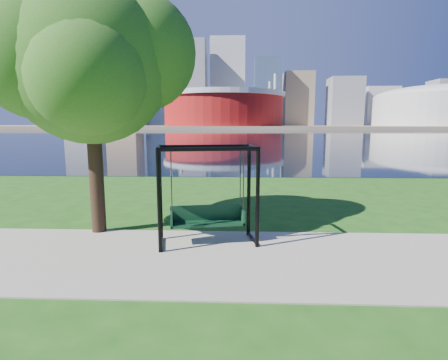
{
  "coord_description": "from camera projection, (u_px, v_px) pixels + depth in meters",
  "views": [
    {
      "loc": [
        0.17,
        -8.1,
        3.04
      ],
      "look_at": [
        -0.16,
        0.0,
        1.75
      ],
      "focal_mm": 28.0,
      "sensor_mm": 36.0,
      "label": 1
    }
  ],
  "objects": [
    {
      "name": "path",
      "position": [
        230.0,
        258.0,
        7.98
      ],
      "size": [
        120.0,
        4.0,
        0.03
      ],
      "primitive_type": "cube",
      "color": "#9E937F",
      "rests_on": "ground"
    },
    {
      "name": "park_tree",
      "position": [
        88.0,
        59.0,
        9.3
      ],
      "size": [
        5.54,
        5.01,
        6.88
      ],
      "color": "black",
      "rests_on": "ground"
    },
    {
      "name": "stadium",
      "position": [
        224.0,
        108.0,
        238.51
      ],
      "size": [
        83.0,
        83.0,
        32.0
      ],
      "color": "maroon",
      "rests_on": "far_bank"
    },
    {
      "name": "skyline",
      "position": [
        234.0,
        88.0,
        318.14
      ],
      "size": [
        392.0,
        66.0,
        96.5
      ],
      "color": "gray",
      "rests_on": "far_bank"
    },
    {
      "name": "ground",
      "position": [
        230.0,
        251.0,
        8.48
      ],
      "size": [
        900.0,
        900.0,
        0.0
      ],
      "primitive_type": "plane",
      "color": "#1E5114",
      "rests_on": "ground"
    },
    {
      "name": "swing",
      "position": [
        207.0,
        197.0,
        8.84
      ],
      "size": [
        2.62,
        1.52,
        2.52
      ],
      "rotation": [
        0.0,
        0.0,
        0.2
      ],
      "color": "black",
      "rests_on": "ground"
    },
    {
      "name": "river",
      "position": [
        238.0,
        134.0,
        109.12
      ],
      "size": [
        900.0,
        180.0,
        0.02
      ],
      "primitive_type": "cube",
      "color": "black",
      "rests_on": "ground"
    },
    {
      "name": "arena",
      "position": [
        441.0,
        105.0,
        232.45
      ],
      "size": [
        84.0,
        84.0,
        26.56
      ],
      "color": "beige",
      "rests_on": "far_bank"
    },
    {
      "name": "far_bank",
      "position": [
        238.0,
        127.0,
        310.25
      ],
      "size": [
        900.0,
        228.0,
        2.0
      ],
      "primitive_type": "cube",
      "color": "#937F60",
      "rests_on": "ground"
    }
  ]
}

